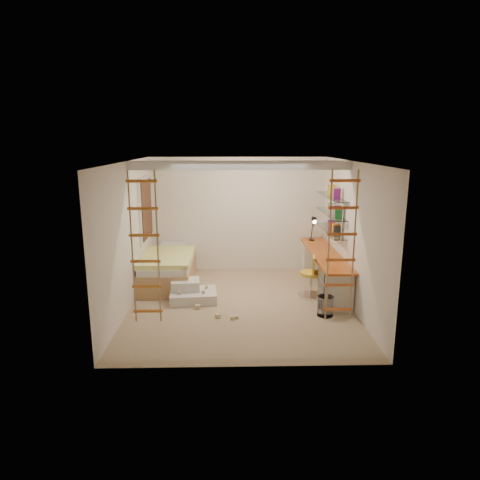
{
  "coord_description": "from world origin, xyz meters",
  "views": [
    {
      "loc": [
        -0.19,
        -7.44,
        2.94
      ],
      "look_at": [
        0.0,
        0.3,
        1.15
      ],
      "focal_mm": 32.0,
      "sensor_mm": 36.0,
      "label": 1
    }
  ],
  "objects_px": {
    "bed": "(169,268)",
    "desk": "(324,269)",
    "play_platform": "(191,293)",
    "swivel_chair": "(311,282)"
  },
  "relations": [
    {
      "from": "swivel_chair",
      "to": "play_platform",
      "type": "height_order",
      "value": "swivel_chair"
    },
    {
      "from": "play_platform",
      "to": "desk",
      "type": "bearing_deg",
      "value": 13.49
    },
    {
      "from": "desk",
      "to": "swivel_chair",
      "type": "relative_size",
      "value": 3.44
    },
    {
      "from": "bed",
      "to": "play_platform",
      "type": "distance_m",
      "value": 1.16
    },
    {
      "from": "desk",
      "to": "play_platform",
      "type": "distance_m",
      "value": 2.73
    },
    {
      "from": "swivel_chair",
      "to": "play_platform",
      "type": "relative_size",
      "value": 0.89
    },
    {
      "from": "desk",
      "to": "swivel_chair",
      "type": "xyz_separation_m",
      "value": [
        -0.35,
        -0.52,
        -0.1
      ]
    },
    {
      "from": "play_platform",
      "to": "bed",
      "type": "bearing_deg",
      "value": 119.02
    },
    {
      "from": "bed",
      "to": "desk",
      "type": "bearing_deg",
      "value": -6.49
    },
    {
      "from": "desk",
      "to": "swivel_chair",
      "type": "height_order",
      "value": "swivel_chair"
    }
  ]
}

